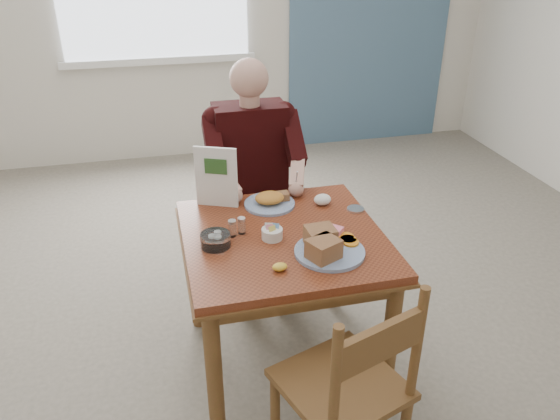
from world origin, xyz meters
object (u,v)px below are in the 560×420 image
object	(u,v)px
chair_near	(349,390)
near_plate	(326,246)
table	(283,255)
far_plate	(270,200)
diner	(253,164)
chair_far	(251,209)

from	to	relation	value
chair_near	near_plate	bearing A→B (deg)	82.69
near_plate	table	bearing A→B (deg)	125.09
table	near_plate	xyz separation A→B (m)	(0.14, -0.20, 0.15)
chair_near	near_plate	xyz separation A→B (m)	(0.07, 0.51, 0.31)
near_plate	chair_near	bearing A→B (deg)	-97.31
chair_near	table	bearing A→B (deg)	95.94
far_plate	diner	bearing A→B (deg)	91.23
chair_near	diner	bearing A→B (deg)	92.98
chair_far	chair_near	size ratio (longest dim) A/B	1.00
diner	far_plate	size ratio (longest dim) A/B	5.28
near_plate	far_plate	bearing A→B (deg)	104.62
diner	near_plate	bearing A→B (deg)	-81.26
far_plate	near_plate	bearing A→B (deg)	-75.38
near_plate	far_plate	xyz separation A→B (m)	(-0.13, 0.50, -0.01)
table	far_plate	xyz separation A→B (m)	(0.01, 0.30, 0.14)
chair_far	far_plate	distance (m)	0.58
chair_far	table	bearing A→B (deg)	-90.00
table	far_plate	bearing A→B (deg)	88.34
chair_near	diner	xyz separation A→B (m)	(-0.07, 1.42, 0.33)
chair_near	far_plate	xyz separation A→B (m)	(-0.06, 1.01, 0.30)
table	far_plate	world-z (taller)	far_plate
table	chair_near	bearing A→B (deg)	-84.06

